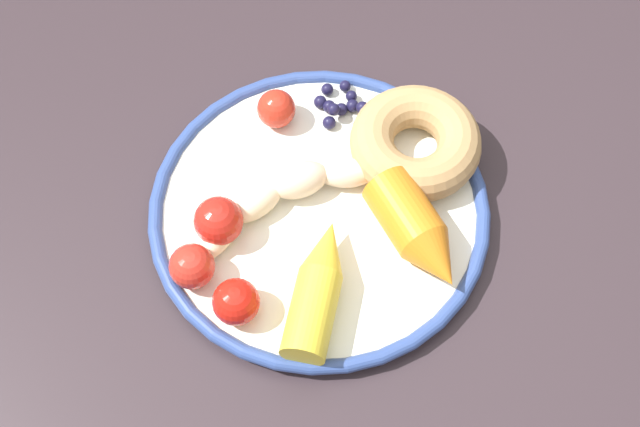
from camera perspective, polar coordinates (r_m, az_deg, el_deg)
dining_table at (r=0.78m, az=-2.57°, el=-3.32°), size 1.10×0.88×0.71m
plate at (r=0.70m, az=-0.00°, el=-0.11°), size 0.28×0.28×0.02m
banana at (r=0.69m, az=-1.14°, el=1.58°), size 0.20×0.08×0.03m
carrot_orange at (r=0.67m, az=6.64°, el=-1.28°), size 0.07×0.11×0.04m
carrot_yellow at (r=0.65m, az=-0.15°, el=-5.03°), size 0.07×0.12×0.04m
donut at (r=0.71m, az=6.49°, el=4.80°), size 0.16×0.16×0.04m
blueberry_pile at (r=0.74m, az=1.27°, el=7.41°), size 0.05×0.05×0.02m
tomato_near at (r=0.67m, az=-6.89°, el=-0.51°), size 0.04×0.04×0.04m
tomato_mid at (r=0.73m, az=-2.98°, el=7.11°), size 0.03×0.03×0.03m
tomato_far at (r=0.64m, az=-5.71°, el=-5.98°), size 0.04×0.04×0.04m
tomato_extra at (r=0.66m, az=-8.68°, el=-3.56°), size 0.04×0.04×0.04m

